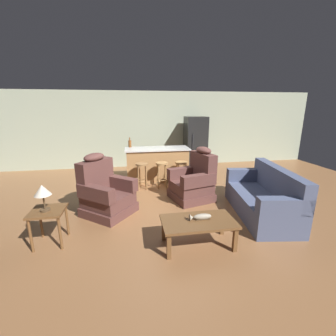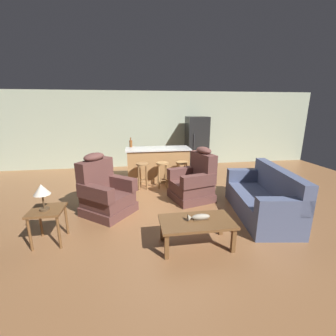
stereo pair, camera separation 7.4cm
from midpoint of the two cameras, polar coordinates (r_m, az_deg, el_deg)
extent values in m
plane|color=brown|center=(5.32, -0.46, -7.58)|extent=(12.00, 12.00, 0.00)
cube|color=#9EA88E|center=(8.05, -3.75, 9.72)|extent=(12.00, 0.05, 2.60)
cube|color=brown|center=(3.48, 7.90, -13.37)|extent=(1.10, 0.60, 0.04)
cube|color=brown|center=(3.29, 0.32, -19.31)|extent=(0.06, 0.06, 0.38)
cube|color=brown|center=(3.56, 16.87, -17.17)|extent=(0.06, 0.06, 0.38)
cube|color=brown|center=(3.69, -0.90, -15.15)|extent=(0.06, 0.06, 0.38)
cube|color=brown|center=(3.93, 13.82, -13.63)|extent=(0.06, 0.06, 0.38)
cube|color=#4C3823|center=(3.50, 8.91, -12.72)|extent=(0.22, 0.07, 0.01)
ellipsoid|color=#9E937F|center=(3.49, 8.94, -12.15)|extent=(0.28, 0.09, 0.09)
cone|color=#9E937F|center=(3.44, 6.17, -12.42)|extent=(0.06, 0.10, 0.10)
cube|color=#4C5675|center=(4.85, 22.47, -9.85)|extent=(1.11, 2.00, 0.20)
cube|color=#4C5675|center=(4.77, 22.72, -7.55)|extent=(1.11, 2.00, 0.22)
cube|color=#4C5675|center=(4.78, 26.71, -3.22)|extent=(0.48, 1.91, 0.52)
cube|color=#4C5675|center=(3.97, 27.76, -8.78)|extent=(0.86, 0.32, 0.28)
cube|color=#4C5675|center=(5.43, 19.61, -1.72)|extent=(0.86, 0.32, 0.28)
cube|color=brown|center=(4.71, -14.31, -10.01)|extent=(1.18, 1.18, 0.18)
cube|color=brown|center=(4.62, -14.48, -7.65)|extent=(1.10, 1.09, 0.24)
cube|color=brown|center=(4.68, -17.47, -1.86)|extent=(0.66, 0.74, 0.64)
ellipsoid|color=brown|center=(4.59, -17.84, 2.68)|extent=(0.49, 0.53, 0.16)
cube|color=brown|center=(4.75, -11.73, -3.65)|extent=(0.74, 0.64, 0.26)
cube|color=brown|center=(4.31, -17.56, -6.01)|extent=(0.74, 0.64, 0.26)
cube|color=brown|center=(5.25, 6.22, -6.93)|extent=(1.03, 1.03, 0.18)
cube|color=brown|center=(5.17, 6.29, -4.77)|extent=(0.97, 0.94, 0.24)
cube|color=brown|center=(5.20, 9.28, 0.30)|extent=(0.43, 0.79, 0.64)
ellipsoid|color=brown|center=(5.11, 9.46, 4.42)|extent=(0.38, 0.52, 0.16)
cube|color=brown|center=(4.82, 8.15, -3.20)|extent=(0.82, 0.39, 0.26)
cube|color=brown|center=(5.36, 4.40, -1.20)|extent=(0.82, 0.39, 0.26)
cube|color=brown|center=(3.91, -27.95, -9.46)|extent=(0.48, 0.48, 0.04)
cylinder|color=brown|center=(3.93, -31.21, -14.31)|extent=(0.04, 0.04, 0.52)
cylinder|color=brown|center=(3.80, -25.45, -14.58)|extent=(0.04, 0.04, 0.52)
cylinder|color=brown|center=(4.26, -29.21, -11.77)|extent=(0.04, 0.04, 0.52)
cylinder|color=brown|center=(4.14, -23.91, -11.90)|extent=(0.04, 0.04, 0.52)
cylinder|color=#4C3823|center=(3.88, -28.39, -9.17)|extent=(0.14, 0.14, 0.03)
cylinder|color=#4C3823|center=(3.83, -28.62, -7.46)|extent=(0.02, 0.02, 0.22)
cone|color=beige|center=(3.77, -28.98, -4.78)|extent=(0.24, 0.24, 0.16)
cube|color=#9E7042|center=(6.45, -2.21, 0.76)|extent=(1.71, 0.63, 0.91)
cube|color=silver|center=(6.35, -2.25, 4.92)|extent=(1.80, 0.70, 0.04)
cylinder|color=olive|center=(5.75, -6.20, 1.02)|extent=(0.32, 0.32, 0.04)
torus|color=olive|center=(5.87, -6.08, -3.14)|extent=(0.23, 0.23, 0.02)
cylinder|color=olive|center=(5.74, -7.05, -2.55)|extent=(0.04, 0.04, 0.64)
cylinder|color=olive|center=(5.75, -5.06, -2.46)|extent=(0.04, 0.04, 0.64)
cylinder|color=olive|center=(5.93, -7.12, -1.97)|extent=(0.04, 0.04, 0.64)
cylinder|color=olive|center=(5.94, -5.19, -1.89)|extent=(0.04, 0.04, 0.64)
cylinder|color=#A87A47|center=(5.79, -1.08, 1.22)|extent=(0.32, 0.32, 0.04)
torus|color=#A87A47|center=(5.92, -1.06, -2.92)|extent=(0.23, 0.23, 0.02)
cylinder|color=#A87A47|center=(5.78, -1.92, -2.33)|extent=(0.04, 0.04, 0.64)
cylinder|color=#A87A47|center=(5.80, 0.04, -2.24)|extent=(0.04, 0.04, 0.64)
cylinder|color=#A87A47|center=(5.97, -2.15, -1.76)|extent=(0.04, 0.04, 0.64)
cylinder|color=#A87A47|center=(5.99, -0.25, -1.68)|extent=(0.04, 0.04, 0.64)
cylinder|color=#A87A47|center=(5.88, 3.91, 1.40)|extent=(0.32, 0.32, 0.04)
torus|color=#A87A47|center=(6.00, 3.84, -2.68)|extent=(0.23, 0.23, 0.02)
cylinder|color=#A87A47|center=(5.86, 3.11, -2.09)|extent=(0.04, 0.04, 0.64)
cylinder|color=#A87A47|center=(5.90, 5.01, -2.00)|extent=(0.04, 0.04, 0.64)
cylinder|color=#A87A47|center=(6.05, 2.72, -1.54)|extent=(0.04, 0.04, 0.64)
cylinder|color=#A87A47|center=(6.09, 4.57, -1.46)|extent=(0.04, 0.04, 0.64)
cube|color=black|center=(7.81, 7.54, 6.35)|extent=(0.70, 0.66, 1.76)
cylinder|color=#333338|center=(7.41, 6.88, 6.59)|extent=(0.02, 0.02, 0.50)
cylinder|color=brown|center=(6.55, -9.11, 6.10)|extent=(0.09, 0.09, 0.19)
cylinder|color=brown|center=(6.53, -9.16, 7.30)|extent=(0.03, 0.03, 0.08)
camera|label=1|loc=(0.04, -89.58, 0.11)|focal=24.00mm
camera|label=2|loc=(0.04, 90.42, -0.11)|focal=24.00mm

